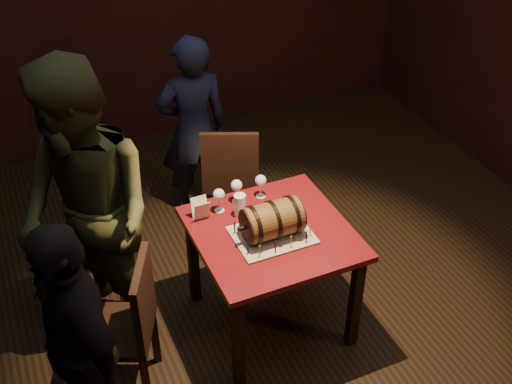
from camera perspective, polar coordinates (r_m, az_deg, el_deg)
room_shell at (r=3.47m, az=1.02°, el=5.75°), size 5.04×5.04×2.80m
pub_table at (r=3.85m, az=1.40°, el=-4.72°), size 0.90×0.90×0.75m
cake_board at (r=3.74m, az=1.45°, el=-3.85°), size 0.45×0.35×0.01m
barrel_cake at (r=3.66m, az=1.47°, el=-2.49°), size 0.39×0.23×0.23m
birthday_candles at (r=3.71m, az=1.46°, el=-3.30°), size 0.40×0.30×0.09m
wine_glass_left at (r=3.86m, az=-3.32°, el=-0.31°), size 0.07×0.07×0.16m
wine_glass_mid at (r=3.93m, az=-1.74°, el=0.50°), size 0.07×0.07×0.16m
wine_glass_right at (r=3.97m, az=0.42°, el=0.95°), size 0.07×0.07×0.16m
pint_of_ale at (r=3.85m, az=-1.44°, el=-1.24°), size 0.07×0.07×0.15m
menu_card at (r=3.84m, az=-4.93°, el=-1.55°), size 0.10×0.05×0.13m
chair_back at (r=4.64m, az=-2.25°, el=1.52°), size 0.53×0.53×0.93m
chair_left_rear at (r=4.23m, az=-14.35°, el=-3.73°), size 0.44×0.44×0.93m
chair_left_front at (r=3.63m, az=-11.25°, el=-11.27°), size 0.53×0.53×0.93m
person_back at (r=4.79m, az=-5.60°, el=5.55°), size 0.56×0.39×1.47m
person_left_rear at (r=3.69m, az=-14.79°, el=-2.23°), size 0.98×1.10×1.87m
person_left_front at (r=3.29m, az=-15.60°, el=-12.89°), size 0.56×0.92×1.47m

